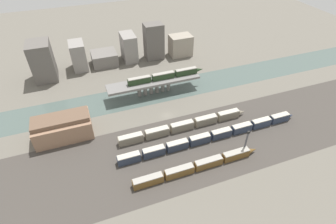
{
  "coord_description": "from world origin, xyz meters",
  "views": [
    {
      "loc": [
        -34.53,
        -95.61,
        84.44
      ],
      "look_at": [
        0.0,
        -1.23,
        3.23
      ],
      "focal_mm": 28.0,
      "sensor_mm": 36.0,
      "label": 1
    }
  ],
  "objects_px": {
    "train_yard_near": "(197,166)",
    "warehouse_building": "(63,127)",
    "train_yard_far": "(185,126)",
    "signal_tower": "(246,142)",
    "train_yard_mid": "(213,136)",
    "train_on_bridge": "(166,75)"
  },
  "relations": [
    {
      "from": "train_yard_near",
      "to": "train_yard_far",
      "type": "bearing_deg",
      "value": 79.33
    },
    {
      "from": "train_yard_mid",
      "to": "warehouse_building",
      "type": "distance_m",
      "value": 67.69
    },
    {
      "from": "train_on_bridge",
      "to": "train_yard_far",
      "type": "height_order",
      "value": "train_on_bridge"
    },
    {
      "from": "train_yard_far",
      "to": "train_yard_mid",
      "type": "bearing_deg",
      "value": -48.86
    },
    {
      "from": "train_on_bridge",
      "to": "warehouse_building",
      "type": "bearing_deg",
      "value": -161.29
    },
    {
      "from": "signal_tower",
      "to": "train_on_bridge",
      "type": "bearing_deg",
      "value": 105.26
    },
    {
      "from": "train_yard_mid",
      "to": "warehouse_building",
      "type": "bearing_deg",
      "value": 157.94
    },
    {
      "from": "train_on_bridge",
      "to": "train_yard_far",
      "type": "distance_m",
      "value": 34.72
    },
    {
      "from": "train_yard_far",
      "to": "warehouse_building",
      "type": "relative_size",
      "value": 2.59
    },
    {
      "from": "train_yard_near",
      "to": "train_yard_mid",
      "type": "bearing_deg",
      "value": 43.61
    },
    {
      "from": "train_yard_mid",
      "to": "signal_tower",
      "type": "xyz_separation_m",
      "value": [
        8.71,
        -11.8,
        4.35
      ]
    },
    {
      "from": "train_yard_mid",
      "to": "train_yard_far",
      "type": "distance_m",
      "value": 14.14
    },
    {
      "from": "signal_tower",
      "to": "train_yard_mid",
      "type": "bearing_deg",
      "value": 126.44
    },
    {
      "from": "train_on_bridge",
      "to": "warehouse_building",
      "type": "height_order",
      "value": "train_on_bridge"
    },
    {
      "from": "train_yard_far",
      "to": "train_on_bridge",
      "type": "bearing_deg",
      "value": 85.44
    },
    {
      "from": "train_on_bridge",
      "to": "train_yard_mid",
      "type": "distance_m",
      "value": 45.55
    },
    {
      "from": "train_yard_far",
      "to": "warehouse_building",
      "type": "height_order",
      "value": "warehouse_building"
    },
    {
      "from": "train_on_bridge",
      "to": "train_yard_near",
      "type": "xyz_separation_m",
      "value": [
        -7.17,
        -57.51,
        -8.0
      ]
    },
    {
      "from": "warehouse_building",
      "to": "signal_tower",
      "type": "height_order",
      "value": "signal_tower"
    },
    {
      "from": "train_on_bridge",
      "to": "train_yard_near",
      "type": "height_order",
      "value": "train_on_bridge"
    },
    {
      "from": "train_yard_near",
      "to": "warehouse_building",
      "type": "distance_m",
      "value": 62.34
    },
    {
      "from": "train_yard_mid",
      "to": "train_yard_far",
      "type": "xyz_separation_m",
      "value": [
        -9.3,
        10.65,
        0.05
      ]
    }
  ]
}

